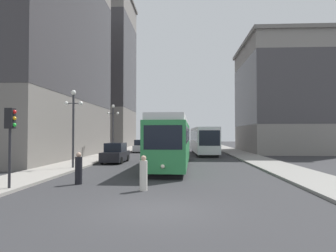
{
  "coord_description": "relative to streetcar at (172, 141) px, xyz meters",
  "views": [
    {
      "loc": [
        0.95,
        -10.39,
        2.62
      ],
      "look_at": [
        0.01,
        7.98,
        3.13
      ],
      "focal_mm": 32.1,
      "sensor_mm": 36.0,
      "label": 1
    }
  ],
  "objects": [
    {
      "name": "lamp_post_left_far",
      "position": [
        -7.28,
        10.15,
        1.91
      ],
      "size": [
        1.41,
        0.36,
        5.93
      ],
      "color": "#333338",
      "rests_on": "sidewalk_left"
    },
    {
      "name": "parked_car_left_near",
      "position": [
        -5.38,
        19.26,
        -1.26
      ],
      "size": [
        2.07,
        4.54,
        1.82
      ],
      "rotation": [
        0.0,
        0.0,
        0.05
      ],
      "color": "black",
      "rests_on": "ground"
    },
    {
      "name": "lamp_post_left_near",
      "position": [
        -7.28,
        -2.46,
        1.82
      ],
      "size": [
        1.41,
        0.36,
        5.77
      ],
      "color": "#333338",
      "rests_on": "sidewalk_left"
    },
    {
      "name": "pedestrian_crossing_far",
      "position": [
        -4.58,
        -8.86,
        -1.32
      ],
      "size": [
        0.37,
        0.37,
        1.67
      ],
      "rotation": [
        0.0,
        0.0,
        5.89
      ],
      "color": "black",
      "rests_on": "ground"
    },
    {
      "name": "building_left_midblock",
      "position": [
        -16.34,
        36.86,
        13.94
      ],
      "size": [
        13.29,
        15.44,
        31.1
      ],
      "color": "slate",
      "rests_on": "ground"
    },
    {
      "name": "streetcar",
      "position": [
        0.0,
        0.0,
        0.0
      ],
      "size": [
        3.11,
        14.97,
        3.89
      ],
      "rotation": [
        0.0,
        0.0,
        -0.03
      ],
      "color": "black",
      "rests_on": "ground"
    },
    {
      "name": "parked_car_left_mid",
      "position": [
        -5.38,
        3.17,
        -1.26
      ],
      "size": [
        1.96,
        4.48,
        1.82
      ],
      "rotation": [
        0.0,
        0.0,
        -0.02
      ],
      "color": "black",
      "rests_on": "ground"
    },
    {
      "name": "pedestrian_crossing_near",
      "position": [
        -0.94,
        -10.46,
        -1.34
      ],
      "size": [
        0.37,
        0.37,
        1.63
      ],
      "rotation": [
        0.0,
        0.0,
        3.08
      ],
      "color": "beige",
      "rests_on": "ground"
    },
    {
      "name": "building_right_corner",
      "position": [
        15.61,
        20.52,
        6.16
      ],
      "size": [
        11.99,
        16.14,
        16.1
      ],
      "color": "gray",
      "rests_on": "ground"
    },
    {
      "name": "building_left_corner",
      "position": [
        -16.07,
        7.97,
        11.07
      ],
      "size": [
        12.76,
        24.32,
        25.58
      ],
      "color": "slate",
      "rests_on": "ground"
    },
    {
      "name": "transit_bus",
      "position": [
        3.52,
        14.99,
        -0.15
      ],
      "size": [
        3.07,
        12.81,
        3.45
      ],
      "rotation": [
        0.0,
        0.0,
        0.04
      ],
      "color": "black",
      "rests_on": "ground"
    },
    {
      "name": "traffic_light_near_left",
      "position": [
        -7.06,
        -10.95,
        0.88
      ],
      "size": [
        0.47,
        0.36,
        3.68
      ],
      "color": "#232328",
      "rests_on": "sidewalk_left"
    },
    {
      "name": "sidewalk_right",
      "position": [
        8.26,
        26.01,
        -2.03
      ],
      "size": [
        3.31,
        120.0,
        0.15
      ],
      "primitive_type": "cube",
      "color": "gray",
      "rests_on": "ground"
    },
    {
      "name": "sidewalk_left",
      "position": [
        -8.33,
        26.01,
        -2.03
      ],
      "size": [
        3.31,
        120.0,
        0.15
      ],
      "primitive_type": "cube",
      "color": "gray",
      "rests_on": "ground"
    },
    {
      "name": "ground_plane",
      "position": [
        -0.04,
        -13.99,
        -2.1
      ],
      "size": [
        200.0,
        200.0,
        0.0
      ],
      "primitive_type": "plane",
      "color": "#303033"
    }
  ]
}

